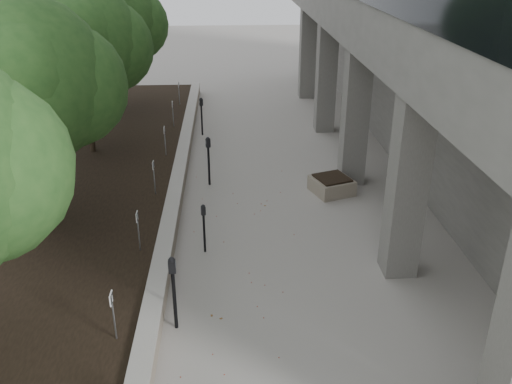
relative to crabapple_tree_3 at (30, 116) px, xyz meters
name	(u,v)px	position (x,y,z in m)	size (l,w,h in m)	color
retaining_wall	(174,206)	(2.97, 1.00, -2.87)	(0.39, 26.00, 0.50)	gray
planting_bed	(35,211)	(-0.70, 1.00, -2.92)	(7.00, 26.00, 0.40)	black
crabapple_tree_3	(30,116)	(0.00, 0.00, 0.00)	(4.60, 4.00, 5.44)	#254F1E
crabapple_tree_4	(82,69)	(0.00, 5.00, 0.00)	(4.60, 4.00, 5.44)	#254F1E
crabapple_tree_5	(112,41)	(0.00, 10.00, 0.00)	(4.60, 4.00, 5.44)	#254F1E
parking_sign_3	(114,316)	(2.45, -4.50, -2.24)	(0.04, 0.22, 0.96)	black
parking_sign_4	(138,231)	(2.45, -1.50, -2.24)	(0.04, 0.22, 0.96)	black
parking_sign_5	(154,178)	(2.45, 1.50, -2.24)	(0.04, 0.22, 0.96)	black
parking_sign_6	(165,141)	(2.45, 4.50, -2.24)	(0.04, 0.22, 0.96)	black
parking_sign_7	(173,114)	(2.45, 7.50, -2.24)	(0.04, 0.22, 0.96)	black
parking_sign_8	(179,93)	(2.45, 10.50, -2.24)	(0.04, 0.22, 0.96)	black
parking_meter_2	(174,293)	(3.42, -3.75, -2.34)	(0.16, 0.11, 1.57)	black
parking_meter_3	(204,229)	(3.87, -0.98, -2.50)	(0.12, 0.09, 1.25)	black
parking_meter_4	(209,161)	(3.88, 2.95, -2.36)	(0.15, 0.11, 1.52)	black
parking_meter_5	(202,117)	(3.50, 7.61, -2.39)	(0.14, 0.10, 1.45)	black
planter_back	(332,185)	(7.47, 2.20, -2.87)	(1.06, 1.06, 0.49)	gray
berry_scatter	(242,301)	(4.70, -3.00, -3.11)	(3.30, 14.10, 0.02)	maroon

